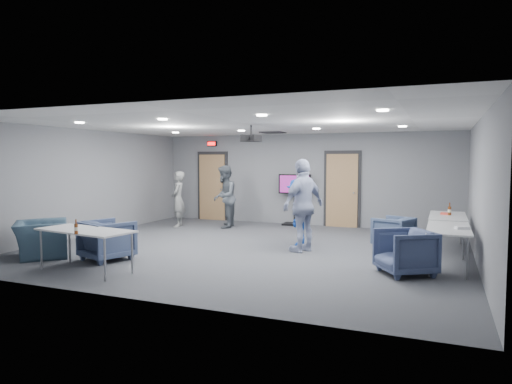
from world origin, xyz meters
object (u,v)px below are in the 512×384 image
at_px(chair_right_c, 405,252).
at_px(table_right_a, 448,217).
at_px(person_c, 303,205).
at_px(person_a, 178,199).
at_px(bottle_right, 449,211).
at_px(chair_front_a, 107,240).
at_px(chair_front_b, 41,239).
at_px(bottle_front, 76,229).
at_px(chair_right_a, 393,232).
at_px(person_b, 224,197).
at_px(person_d, 299,212).
at_px(table_front_left, 85,232).
at_px(projector, 251,138).
at_px(table_right_b, 449,230).
at_px(tv_stand, 295,196).

distance_m(chair_right_c, table_right_a, 2.80).
relative_size(person_c, chair_right_c, 2.32).
relative_size(person_a, bottle_right, 5.77).
relative_size(chair_front_a, chair_front_b, 0.79).
bearing_deg(chair_front_b, bottle_right, -107.19).
distance_m(chair_front_b, bottle_front, 2.22).
bearing_deg(chair_right_a, table_right_a, 126.51).
relative_size(chair_right_c, chair_front_b, 0.77).
height_order(person_b, person_d, person_b).
xyz_separation_m(table_front_left, bottle_right, (5.83, 4.61, 0.15)).
relative_size(person_c, chair_front_b, 1.79).
relative_size(chair_right_a, chair_front_a, 0.88).
relative_size(table_right_a, projector, 4.19).
height_order(person_d, bottle_front, person_d).
bearing_deg(table_right_b, chair_front_a, 106.49).
bearing_deg(bottle_front, person_a, 105.86).
xyz_separation_m(chair_right_a, chair_front_a, (-4.97, -3.41, 0.05)).
distance_m(chair_right_a, table_right_a, 1.19).
bearing_deg(person_b, table_front_left, -15.04).
distance_m(bottle_right, tv_stand, 4.70).
xyz_separation_m(chair_right_a, bottle_front, (-4.48, -4.71, 0.48)).
bearing_deg(person_b, table_right_b, 48.58).
xyz_separation_m(chair_right_c, projector, (-3.37, 1.31, 2.02)).
bearing_deg(person_a, tv_stand, 96.11).
xyz_separation_m(bottle_front, projector, (1.54, 3.61, 1.59)).
relative_size(table_right_b, projector, 4.07).
relative_size(person_c, bottle_right, 7.04).
relative_size(person_d, chair_right_c, 1.81).
bearing_deg(bottle_front, chair_front_a, 110.68).
height_order(person_a, bottle_right, person_a).
distance_m(person_d, chair_right_c, 3.09).
height_order(person_b, bottle_right, person_b).
relative_size(person_d, table_right_b, 0.88).
bearing_deg(person_b, tv_stand, 110.75).
height_order(table_right_b, bottle_front, bottle_front).
distance_m(person_b, table_right_a, 5.93).
bearing_deg(person_d, person_c, 14.13).
xyz_separation_m(person_a, bottle_front, (1.59, -5.59, 0.02)).
height_order(chair_front_a, projector, projector).
bearing_deg(person_a, chair_right_a, 60.04).
bearing_deg(tv_stand, bottle_right, -27.05).
bearing_deg(table_right_b, tv_stand, 45.53).
distance_m(person_c, bottle_front, 4.49).
relative_size(person_b, tv_stand, 1.17).
xyz_separation_m(person_d, chair_front_a, (-2.97, -2.87, -0.37)).
relative_size(person_a, projector, 3.77).
height_order(person_b, chair_right_a, person_b).
xyz_separation_m(chair_right_a, chair_front_b, (-6.40, -3.68, 0.01)).
bearing_deg(chair_front_b, projector, -98.55).
height_order(table_right_a, table_front_left, same).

